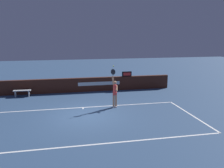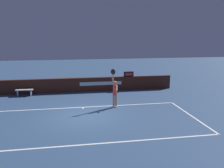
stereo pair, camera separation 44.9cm
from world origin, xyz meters
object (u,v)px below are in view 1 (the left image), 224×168
object	(u,v)px
speed_display	(127,74)
tennis_player	(115,92)
courtside_bench_near	(22,92)
tennis_ball	(113,66)

from	to	relation	value
speed_display	tennis_player	size ratio (longest dim) A/B	0.32
tennis_player	speed_display	bearing A→B (deg)	66.34
courtside_bench_near	speed_display	bearing A→B (deg)	4.69
speed_display	tennis_ball	world-z (taller)	tennis_ball
speed_display	tennis_ball	distance (m)	5.13
courtside_bench_near	tennis_ball	bearing A→B (deg)	-33.16
tennis_player	tennis_ball	xyz separation A→B (m)	(-0.09, -0.01, 1.57)
tennis_player	tennis_ball	bearing A→B (deg)	-174.11
speed_display	tennis_ball	bearing A→B (deg)	-114.54
tennis_player	tennis_ball	world-z (taller)	tennis_ball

